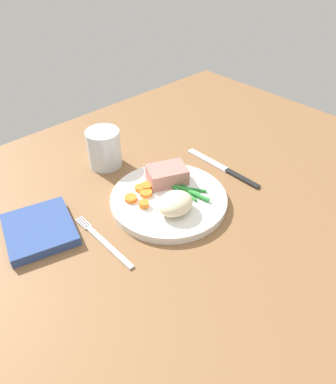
# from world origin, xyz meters

# --- Properties ---
(dining_table) EXTENTS (1.20, 0.90, 0.02)m
(dining_table) POSITION_xyz_m (0.00, 0.00, 0.01)
(dining_table) COLOR brown
(dining_table) RESTS_ON ground
(dinner_plate) EXTENTS (0.24, 0.24, 0.02)m
(dinner_plate) POSITION_xyz_m (-0.01, 0.00, 0.03)
(dinner_plate) COLOR white
(dinner_plate) RESTS_ON dining_table
(meat_portion) EXTENTS (0.10, 0.08, 0.03)m
(meat_portion) POSITION_xyz_m (0.02, 0.04, 0.05)
(meat_portion) COLOR #B2756B
(meat_portion) RESTS_ON dinner_plate
(mashed_potatoes) EXTENTS (0.07, 0.06, 0.04)m
(mashed_potatoes) POSITION_xyz_m (-0.03, -0.04, 0.05)
(mashed_potatoes) COLOR beige
(mashed_potatoes) RESTS_ON dinner_plate
(carrot_slices) EXTENTS (0.07, 0.07, 0.01)m
(carrot_slices) POSITION_xyz_m (-0.05, 0.04, 0.04)
(carrot_slices) COLOR orange
(carrot_slices) RESTS_ON dinner_plate
(green_beans) EXTENTS (0.06, 0.10, 0.01)m
(green_beans) POSITION_xyz_m (0.02, -0.01, 0.04)
(green_beans) COLOR #2D8C38
(green_beans) RESTS_ON dinner_plate
(fork) EXTENTS (0.01, 0.17, 0.00)m
(fork) POSITION_xyz_m (-0.17, -0.00, 0.02)
(fork) COLOR silver
(fork) RESTS_ON dining_table
(knife) EXTENTS (0.02, 0.20, 0.01)m
(knife) POSITION_xyz_m (0.16, -0.00, 0.02)
(knife) COLOR black
(knife) RESTS_ON dining_table
(water_glass) EXTENTS (0.08, 0.08, 0.09)m
(water_glass) POSITION_xyz_m (-0.02, 0.20, 0.06)
(water_glass) COLOR silver
(water_glass) RESTS_ON dining_table
(napkin) EXTENTS (0.15, 0.16, 0.02)m
(napkin) POSITION_xyz_m (-0.24, 0.10, 0.03)
(napkin) COLOR #334C8C
(napkin) RESTS_ON dining_table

